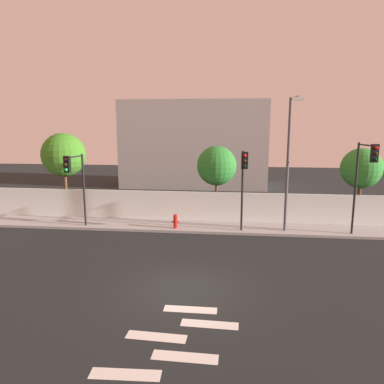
# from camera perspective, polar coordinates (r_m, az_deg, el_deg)

# --- Properties ---
(ground_plane) EXTENTS (80.00, 80.00, 0.00)m
(ground_plane) POSITION_cam_1_polar(r_m,az_deg,el_deg) (14.39, -1.32, -14.78)
(ground_plane) COLOR black
(sidewalk) EXTENTS (36.00, 2.40, 0.15)m
(sidewalk) POSITION_cam_1_polar(r_m,az_deg,el_deg) (22.01, 1.53, -5.43)
(sidewalk) COLOR #A0A0A0
(sidewalk) RESTS_ON ground
(perimeter_wall) EXTENTS (36.00, 0.18, 1.80)m
(perimeter_wall) POSITION_cam_1_polar(r_m,az_deg,el_deg) (23.01, 1.81, -2.21)
(perimeter_wall) COLOR white
(perimeter_wall) RESTS_ON sidewalk
(crosswalk_marking) EXTENTS (3.76, 4.71, 0.01)m
(crosswalk_marking) POSITION_cam_1_polar(r_m,az_deg,el_deg) (11.19, -2.64, -22.89)
(crosswalk_marking) COLOR silver
(crosswalk_marking) RESTS_ON ground
(traffic_light_left) EXTENTS (0.35, 1.18, 4.54)m
(traffic_light_left) POSITION_cam_1_polar(r_m,az_deg,el_deg) (20.11, 8.01, 2.78)
(traffic_light_left) COLOR black
(traffic_light_left) RESTS_ON sidewalk
(traffic_light_center) EXTENTS (0.52, 1.79, 5.02)m
(traffic_light_center) POSITION_cam_1_polar(r_m,az_deg,el_deg) (20.89, 25.30, 3.15)
(traffic_light_center) COLOR black
(traffic_light_center) RESTS_ON sidewalk
(traffic_light_right) EXTENTS (0.52, 1.67, 4.27)m
(traffic_light_right) POSITION_cam_1_polar(r_m,az_deg,el_deg) (21.72, -17.77, 2.54)
(traffic_light_right) COLOR black
(traffic_light_right) RESTS_ON sidewalk
(street_lamp_curbside) EXTENTS (0.62, 1.68, 7.37)m
(street_lamp_curbside) POSITION_cam_1_polar(r_m,az_deg,el_deg) (20.73, 14.84, 5.48)
(street_lamp_curbside) COLOR #4C4C51
(street_lamp_curbside) RESTS_ON sidewalk
(fire_hydrant) EXTENTS (0.44, 0.26, 0.84)m
(fire_hydrant) POSITION_cam_1_polar(r_m,az_deg,el_deg) (21.40, -2.58, -4.46)
(fire_hydrant) COLOR red
(fire_hydrant) RESTS_ON sidewalk
(roadside_tree_leftmost) EXTENTS (2.94, 2.94, 5.54)m
(roadside_tree_leftmost) POSITION_cam_1_polar(r_m,az_deg,el_deg) (26.27, -19.32, 5.44)
(roadside_tree_leftmost) COLOR brown
(roadside_tree_leftmost) RESTS_ON ground
(roadside_tree_midleft) EXTENTS (2.56, 2.56, 4.75)m
(roadside_tree_midleft) POSITION_cam_1_polar(r_m,az_deg,el_deg) (23.79, 3.85, 4.07)
(roadside_tree_midleft) COLOR brown
(roadside_tree_midleft) RESTS_ON ground
(roadside_tree_midright) EXTENTS (2.51, 2.51, 4.67)m
(roadside_tree_midright) POSITION_cam_1_polar(r_m,az_deg,el_deg) (25.06, 24.82, 3.32)
(roadside_tree_midright) COLOR brown
(roadside_tree_midright) RESTS_ON ground
(low_building_distant) EXTENTS (13.94, 6.00, 8.29)m
(low_building_distant) POSITION_cam_1_polar(r_m,az_deg,el_deg) (36.61, 0.44, 7.50)
(low_building_distant) COLOR #AFAFAF
(low_building_distant) RESTS_ON ground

